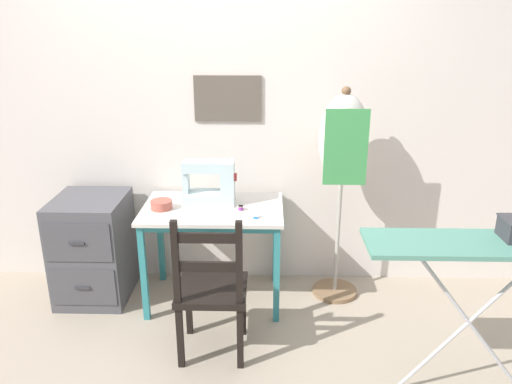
# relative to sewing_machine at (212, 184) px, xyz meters

# --- Properties ---
(ground_plane) EXTENTS (14.00, 14.00, 0.00)m
(ground_plane) POSITION_rel_sewing_machine_xyz_m (0.01, -0.38, -0.84)
(ground_plane) COLOR tan
(wall_back) EXTENTS (10.00, 0.07, 2.55)m
(wall_back) POSITION_rel_sewing_machine_xyz_m (0.01, 0.30, 0.43)
(wall_back) COLOR silver
(wall_back) RESTS_ON ground_plane
(sewing_table) EXTENTS (0.94, 0.61, 0.70)m
(sewing_table) POSITION_rel_sewing_machine_xyz_m (0.01, -0.09, -0.23)
(sewing_table) COLOR silver
(sewing_table) RESTS_ON ground_plane
(sewing_machine) EXTENTS (0.36, 0.18, 0.32)m
(sewing_machine) POSITION_rel_sewing_machine_xyz_m (0.00, 0.00, 0.00)
(sewing_machine) COLOR silver
(sewing_machine) RESTS_ON sewing_table
(fabric_bowl) EXTENTS (0.14, 0.14, 0.06)m
(fabric_bowl) POSITION_rel_sewing_machine_xyz_m (-0.33, -0.11, -0.11)
(fabric_bowl) COLOR #B25647
(fabric_bowl) RESTS_ON sewing_table
(scissors) EXTENTS (0.13, 0.09, 0.01)m
(scissors) POSITION_rel_sewing_machine_xyz_m (0.33, -0.25, -0.14)
(scissors) COLOR silver
(scissors) RESTS_ON sewing_table
(thread_spool_near_machine) EXTENTS (0.04, 0.04, 0.03)m
(thread_spool_near_machine) POSITION_rel_sewing_machine_xyz_m (0.20, -0.13, -0.13)
(thread_spool_near_machine) COLOR purple
(thread_spool_near_machine) RESTS_ON sewing_table
(wooden_chair) EXTENTS (0.40, 0.38, 0.91)m
(wooden_chair) POSITION_rel_sewing_machine_xyz_m (0.06, -0.68, -0.42)
(wooden_chair) COLOR black
(wooden_chair) RESTS_ON ground_plane
(filing_cabinet) EXTENTS (0.48, 0.54, 0.74)m
(filing_cabinet) POSITION_rel_sewing_machine_xyz_m (-0.85, -0.04, -0.47)
(filing_cabinet) COLOR #4C4C51
(filing_cabinet) RESTS_ON ground_plane
(dress_form) EXTENTS (0.33, 0.32, 1.49)m
(dress_form) POSITION_rel_sewing_machine_xyz_m (0.87, 0.02, 0.23)
(dress_form) COLOR #846647
(dress_form) RESTS_ON ground_plane
(ironing_board) EXTENTS (1.12, 0.32, 0.89)m
(ironing_board) POSITION_rel_sewing_machine_xyz_m (1.41, -0.97, -0.01)
(ironing_board) COLOR #518E7A
(ironing_board) RESTS_ON ground_plane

